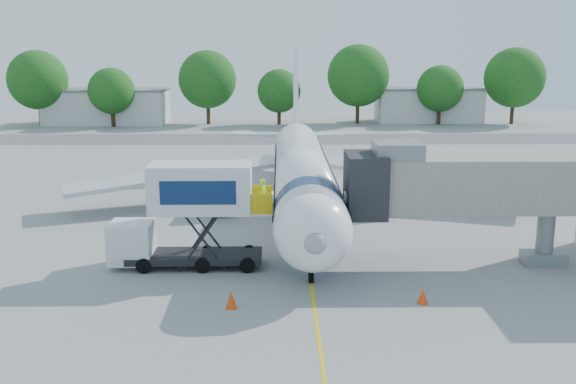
{
  "coord_description": "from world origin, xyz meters",
  "views": [
    {
      "loc": [
        -1.55,
        -39.32,
        11.24
      ],
      "look_at": [
        -1.05,
        -3.37,
        3.2
      ],
      "focal_mm": 40.0,
      "sensor_mm": 36.0,
      "label": 1
    }
  ],
  "objects_px": {
    "jet_bridge": "(463,185)",
    "catering_hiloader": "(189,216)",
    "aircraft": "(302,172)",
    "ground_tug": "(293,319)"
  },
  "relations": [
    {
      "from": "catering_hiloader",
      "to": "aircraft",
      "type": "bearing_deg",
      "value": 60.58
    },
    {
      "from": "ground_tug",
      "to": "jet_bridge",
      "type": "bearing_deg",
      "value": 65.23
    },
    {
      "from": "jet_bridge",
      "to": "ground_tug",
      "type": "height_order",
      "value": "jet_bridge"
    },
    {
      "from": "catering_hiloader",
      "to": "jet_bridge",
      "type": "bearing_deg",
      "value": 0.01
    },
    {
      "from": "jet_bridge",
      "to": "catering_hiloader",
      "type": "relative_size",
      "value": 1.64
    },
    {
      "from": "aircraft",
      "to": "ground_tug",
      "type": "distance_m",
      "value": 19.78
    },
    {
      "from": "jet_bridge",
      "to": "catering_hiloader",
      "type": "height_order",
      "value": "jet_bridge"
    },
    {
      "from": "catering_hiloader",
      "to": "ground_tug",
      "type": "height_order",
      "value": "catering_hiloader"
    },
    {
      "from": "jet_bridge",
      "to": "ground_tug",
      "type": "xyz_separation_m",
      "value": [
        -9.03,
        -8.51,
        -3.63
      ]
    },
    {
      "from": "catering_hiloader",
      "to": "ground_tug",
      "type": "bearing_deg",
      "value": -58.36
    }
  ]
}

